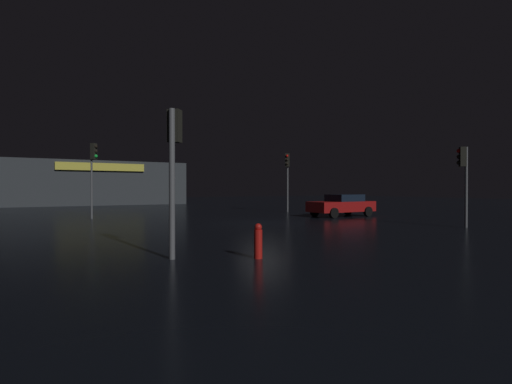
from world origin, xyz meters
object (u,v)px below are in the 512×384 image
object	(u,v)px
traffic_signal_opposite	(463,168)
traffic_signal_cross_left	(174,155)
fire_hydrant	(258,241)
car_near	(342,205)
traffic_signal_main	(287,169)
traffic_signal_cross_right	(93,162)
store_building	(97,183)

from	to	relation	value
traffic_signal_opposite	traffic_signal_cross_left	xyz separation A→B (m)	(-14.20, -1.02, -0.05)
fire_hydrant	car_near	bearing A→B (deg)	40.18
traffic_signal_opposite	traffic_signal_main	bearing A→B (deg)	92.00
car_near	traffic_signal_cross_right	bearing A→B (deg)	158.33
traffic_signal_main	traffic_signal_cross_left	xyz separation A→B (m)	(-13.71, -15.02, -0.61)
traffic_signal_cross_right	traffic_signal_cross_left	bearing A→B (deg)	-88.51
store_building	car_near	bearing A→B (deg)	-67.41
traffic_signal_cross_right	fire_hydrant	xyz separation A→B (m)	(2.32, -16.07, -3.01)
store_building	fire_hydrant	size ratio (longest dim) A/B	20.37
traffic_signal_cross_left	store_building	bearing A→B (deg)	86.43
traffic_signal_main	car_near	bearing A→B (deg)	-85.91
store_building	traffic_signal_main	world-z (taller)	store_building
traffic_signal_cross_left	car_near	bearing A→B (deg)	33.13
fire_hydrant	traffic_signal_main	bearing A→B (deg)	53.80
traffic_signal_main	car_near	distance (m)	6.36
traffic_signal_cross_left	traffic_signal_cross_right	world-z (taller)	traffic_signal_cross_right
traffic_signal_opposite	car_near	size ratio (longest dim) A/B	0.83
traffic_signal_opposite	traffic_signal_cross_right	distance (m)	20.21
store_building	traffic_signal_main	distance (m)	25.25
traffic_signal_opposite	traffic_signal_cross_right	size ratio (longest dim) A/B	0.83
traffic_signal_cross_left	traffic_signal_cross_right	size ratio (longest dim) A/B	0.86
traffic_signal_main	traffic_signal_cross_right	distance (m)	14.10
traffic_signal_opposite	fire_hydrant	bearing A→B (deg)	-170.29
store_building	traffic_signal_opposite	xyz separation A→B (m)	(11.86, -36.53, 0.35)
traffic_signal_main	traffic_signal_cross_left	world-z (taller)	traffic_signal_main
traffic_signal_opposite	traffic_signal_cross_left	world-z (taller)	traffic_signal_cross_left
traffic_signal_cross_left	traffic_signal_cross_right	distance (m)	15.01
traffic_signal_main	traffic_signal_cross_left	distance (m)	20.35
traffic_signal_cross_right	traffic_signal_main	bearing A→B (deg)	0.12
traffic_signal_cross_left	car_near	xyz separation A→B (m)	(14.13, 9.22, -1.97)
traffic_signal_opposite	traffic_signal_cross_left	distance (m)	14.24
traffic_signal_cross_right	traffic_signal_opposite	bearing A→B (deg)	-43.75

